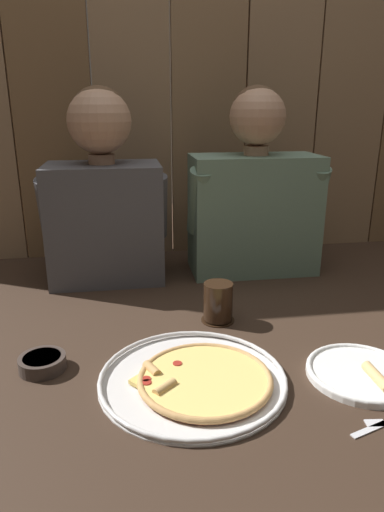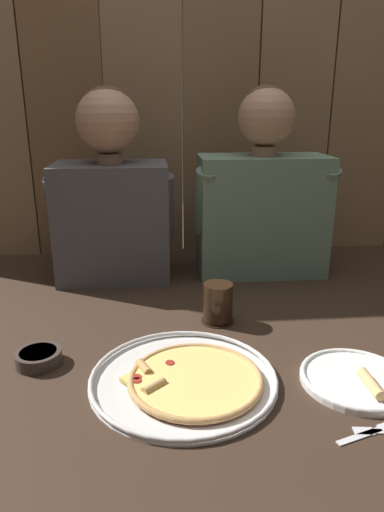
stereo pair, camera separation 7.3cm
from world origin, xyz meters
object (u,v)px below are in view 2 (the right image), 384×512
object	(u,v)px
drinking_glass	(218,303)
diner_left	(112,194)
diner_right	(263,194)
dipping_bowl	(39,357)
dinner_plate	(357,379)
pizza_tray	(187,378)

from	to	relation	value
drinking_glass	diner_left	distance (m)	0.53
diner_right	dipping_bowl	bearing A→B (deg)	-138.76
dinner_plate	drinking_glass	size ratio (longest dim) A/B	2.15
pizza_tray	diner_right	bearing A→B (deg)	65.19
pizza_tray	drinking_glass	xyz separation A→B (m)	(0.10, 0.27, 0.04)
pizza_tray	drinking_glass	bearing A→B (deg)	69.61
drinking_glass	diner_right	size ratio (longest dim) A/B	0.18
pizza_tray	dinner_plate	size ratio (longest dim) A/B	1.71
drinking_glass	dipping_bowl	world-z (taller)	drinking_glass
pizza_tray	diner_left	xyz separation A→B (m)	(-0.19, 0.65, 0.27)
drinking_glass	dinner_plate	bearing A→B (deg)	-51.16
pizza_tray	dipping_bowl	world-z (taller)	dipping_bowl
dipping_bowl	diner_right	size ratio (longest dim) A/B	0.17
diner_left	drinking_glass	bearing A→B (deg)	-51.69
pizza_tray	diner_right	size ratio (longest dim) A/B	0.64
diner_left	dinner_plate	bearing A→B (deg)	-51.45
dinner_plate	dipping_bowl	bearing A→B (deg)	168.81
pizza_tray	diner_left	size ratio (longest dim) A/B	0.65
pizza_tray	diner_right	world-z (taller)	diner_right
dinner_plate	drinking_glass	world-z (taller)	drinking_glass
drinking_glass	diner_right	xyz separation A→B (m)	(0.20, 0.37, 0.22)
dipping_bowl	dinner_plate	bearing A→B (deg)	-11.19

